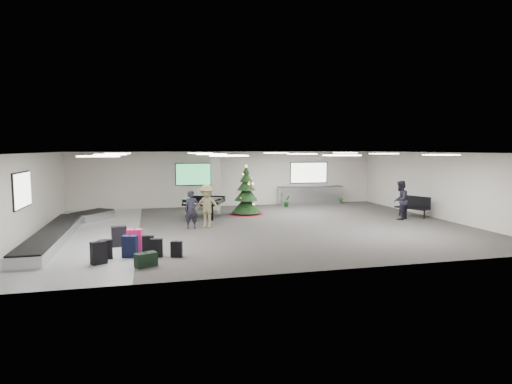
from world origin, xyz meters
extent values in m
plane|color=#373432|center=(0.00, 0.00, 0.00)|extent=(18.00, 18.00, 0.00)
cube|color=beige|center=(0.00, 7.00, 1.60)|extent=(18.00, 0.02, 3.20)
cube|color=beige|center=(0.00, -7.00, 1.60)|extent=(18.00, 0.02, 3.20)
cube|color=beige|center=(-9.00, 0.00, 1.60)|extent=(0.02, 14.00, 3.20)
cube|color=beige|center=(9.00, 0.00, 1.60)|extent=(0.02, 14.00, 3.20)
cube|color=silver|center=(0.00, 0.00, 3.20)|extent=(18.00, 14.00, 0.02)
cube|color=slate|center=(-7.00, 0.00, 0.00)|extent=(4.00, 14.00, 0.01)
cube|color=#9F9D91|center=(-1.00, 5.60, 1.60)|extent=(0.50, 0.50, 3.20)
cube|color=green|center=(-2.00, 6.95, 1.90)|extent=(2.20, 0.08, 1.30)
cube|color=white|center=(5.00, 6.95, 1.90)|extent=(2.40, 0.08, 1.30)
cube|color=white|center=(-8.95, -1.00, 1.90)|extent=(0.08, 2.10, 1.30)
cube|color=white|center=(-6.00, -4.00, 3.14)|extent=(1.20, 0.60, 0.04)
cube|color=white|center=(-6.00, 0.00, 3.14)|extent=(1.20, 0.60, 0.04)
cube|color=white|center=(-6.00, 4.00, 3.14)|extent=(1.20, 0.60, 0.04)
cube|color=white|center=(-2.00, -4.00, 3.14)|extent=(1.20, 0.60, 0.04)
cube|color=white|center=(-2.00, 0.00, 3.14)|extent=(1.20, 0.60, 0.04)
cube|color=white|center=(-2.00, 4.00, 3.14)|extent=(1.20, 0.60, 0.04)
cube|color=white|center=(2.00, -4.00, 3.14)|extent=(1.20, 0.60, 0.04)
cube|color=white|center=(2.00, 0.00, 3.14)|extent=(1.20, 0.60, 0.04)
cube|color=white|center=(2.00, 4.00, 3.14)|extent=(1.20, 0.60, 0.04)
cube|color=white|center=(6.00, -4.00, 3.14)|extent=(1.20, 0.60, 0.04)
cube|color=white|center=(6.00, 0.00, 3.14)|extent=(1.20, 0.60, 0.04)
cube|color=white|center=(6.00, 4.00, 3.14)|extent=(1.20, 0.60, 0.04)
cube|color=silver|center=(-8.00, -1.00, 0.19)|extent=(1.00, 8.00, 0.38)
cube|color=black|center=(-8.00, -1.00, 0.40)|extent=(0.95, 7.90, 0.05)
cube|color=silver|center=(-7.20, 3.60, 0.19)|extent=(1.97, 2.21, 0.38)
cube|color=black|center=(-7.20, 3.60, 0.40)|extent=(1.87, 2.10, 0.05)
cube|color=silver|center=(5.00, 6.65, 0.53)|extent=(4.00, 0.60, 1.05)
cube|color=#333336|center=(5.00, 6.65, 1.06)|extent=(4.05, 0.65, 0.04)
cube|color=black|center=(-6.02, -4.76, 0.34)|extent=(0.49, 0.42, 0.67)
cube|color=black|center=(-6.02, -4.76, 0.68)|extent=(0.10, 0.14, 0.02)
cube|color=black|center=(-4.37, -4.29, 0.29)|extent=(0.39, 0.24, 0.57)
cube|color=black|center=(-4.37, -4.29, 0.58)|extent=(0.04, 0.12, 0.02)
cube|color=#ED1E6A|center=(-5.05, -3.44, 0.37)|extent=(0.51, 0.34, 0.75)
cube|color=black|center=(-5.05, -3.44, 0.76)|extent=(0.05, 0.16, 0.02)
cube|color=black|center=(-4.62, -3.61, 0.28)|extent=(0.38, 0.23, 0.55)
cube|color=black|center=(-4.62, -3.61, 0.56)|extent=(0.04, 0.12, 0.02)
cube|color=black|center=(-5.17, -4.18, 0.34)|extent=(0.50, 0.38, 0.69)
cube|color=black|center=(-5.17, -4.18, 0.70)|extent=(0.07, 0.16, 0.02)
cube|color=black|center=(-5.88, -4.21, 0.30)|extent=(0.42, 0.25, 0.60)
cube|color=black|center=(-5.88, -4.21, 0.61)|extent=(0.04, 0.13, 0.02)
cube|color=black|center=(-4.69, -5.37, 0.20)|extent=(0.68, 0.54, 0.40)
cube|color=black|center=(-4.69, -5.37, 0.41)|extent=(0.11, 0.18, 0.02)
cube|color=black|center=(-3.76, -4.47, 0.25)|extent=(0.38, 0.27, 0.50)
cube|color=black|center=(-3.76, -4.47, 0.51)|extent=(0.06, 0.11, 0.02)
cube|color=black|center=(-5.60, -2.53, 0.35)|extent=(0.53, 0.37, 0.71)
cube|color=black|center=(-5.60, -2.53, 0.72)|extent=(0.07, 0.17, 0.02)
cone|color=maroon|center=(0.28, 3.54, 0.06)|extent=(1.82, 1.82, 0.12)
cylinder|color=#3F2819|center=(0.28, 3.54, 0.24)|extent=(0.12, 0.12, 0.48)
cone|color=black|center=(0.28, 3.54, 0.53)|extent=(1.54, 1.54, 0.86)
cone|color=black|center=(0.28, 3.54, 1.10)|extent=(1.25, 1.25, 0.77)
cone|color=black|center=(0.28, 3.54, 1.58)|extent=(0.96, 0.96, 0.67)
cone|color=black|center=(0.28, 3.54, 1.97)|extent=(0.67, 0.67, 0.58)
cone|color=black|center=(0.28, 3.54, 2.30)|extent=(0.38, 0.38, 0.43)
cone|color=#FFE566|center=(0.28, 3.54, 2.51)|extent=(0.15, 0.15, 0.17)
cube|color=black|center=(-1.96, 2.94, 0.85)|extent=(2.21, 2.31, 0.29)
cube|color=black|center=(-2.37, 2.04, 0.76)|extent=(1.49, 0.91, 0.10)
cube|color=white|center=(-2.39, 2.02, 0.83)|extent=(1.28, 0.69, 0.02)
cube|color=black|center=(-2.26, 2.28, 1.05)|extent=(0.67, 0.33, 0.23)
cylinder|color=black|center=(-2.83, 2.54, 0.35)|extent=(0.10, 0.10, 0.70)
cylinder|color=black|center=(-1.70, 2.02, 0.35)|extent=(0.10, 0.10, 0.70)
cylinder|color=black|center=(-1.66, 3.59, 0.35)|extent=(0.10, 0.10, 0.70)
cube|color=black|center=(7.97, 0.58, 0.46)|extent=(1.18, 1.73, 0.07)
cylinder|color=black|center=(7.97, -0.08, 0.22)|extent=(0.07, 0.07, 0.44)
cylinder|color=black|center=(7.97, 1.24, 0.22)|extent=(0.07, 0.07, 0.44)
cube|color=black|center=(8.23, 0.58, 0.77)|extent=(0.73, 1.53, 0.55)
imported|color=black|center=(-2.84, 0.22, 0.81)|extent=(0.62, 0.43, 1.62)
imported|color=olive|center=(-2.18, 0.35, 0.92)|extent=(1.37, 1.09, 1.85)
imported|color=black|center=(7.05, 0.18, 0.93)|extent=(1.14, 1.10, 1.85)
imported|color=#133B16|center=(3.16, 5.62, 0.35)|extent=(0.47, 0.43, 0.71)
imported|color=#133B16|center=(6.90, 6.50, 0.39)|extent=(0.61, 0.61, 0.78)
camera|label=1|loc=(-4.52, -17.76, 3.37)|focal=30.00mm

